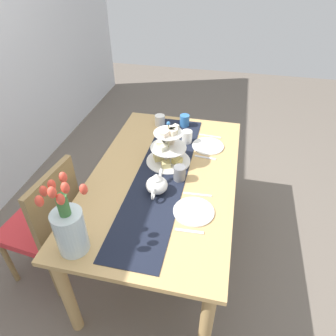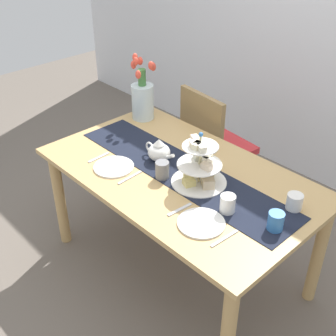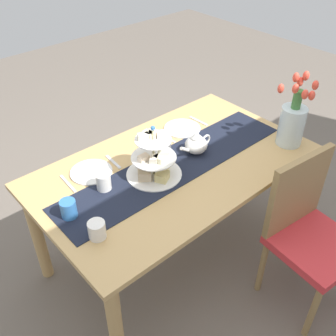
{
  "view_description": "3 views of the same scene",
  "coord_description": "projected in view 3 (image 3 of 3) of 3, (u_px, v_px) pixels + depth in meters",
  "views": [
    {
      "loc": [
        -1.51,
        -0.36,
        1.97
      ],
      "look_at": [
        0.02,
        -0.03,
        0.77
      ],
      "focal_mm": 32.9,
      "sensor_mm": 36.0,
      "label": 1
    },
    {
      "loc": [
        1.46,
        -1.47,
        2.09
      ],
      "look_at": [
        -0.05,
        -0.04,
        0.75
      ],
      "focal_mm": 47.28,
      "sensor_mm": 36.0,
      "label": 2
    },
    {
      "loc": [
        1.2,
        1.31,
        2.06
      ],
      "look_at": [
        0.08,
        0.04,
        0.77
      ],
      "focal_mm": 42.48,
      "sensor_mm": 36.0,
      "label": 3
    }
  ],
  "objects": [
    {
      "name": "knife_right",
      "position": [
        68.0,
        184.0,
        2.08
      ],
      "size": [
        0.03,
        0.17,
        0.01
      ],
      "primitive_type": "cube",
      "rotation": [
        0.0,
        0.0,
        -0.07
      ],
      "color": "silver",
      "rests_on": "dining_table"
    },
    {
      "name": "ground_plane",
      "position": [
        173.0,
        251.0,
        2.67
      ],
      "size": [
        8.0,
        8.0,
        0.0
      ],
      "primitive_type": "plane",
      "color": "#6B6056"
    },
    {
      "name": "fork_left",
      "position": [
        198.0,
        121.0,
        2.59
      ],
      "size": [
        0.02,
        0.15,
        0.01
      ],
      "primitive_type": "cube",
      "rotation": [
        0.0,
        0.0,
        0.05
      ],
      "color": "silver",
      "rests_on": "dining_table"
    },
    {
      "name": "tiered_cake_stand",
      "position": [
        154.0,
        161.0,
        2.08
      ],
      "size": [
        0.3,
        0.3,
        0.3
      ],
      "color": "beige",
      "rests_on": "table_runner"
    },
    {
      "name": "mug_orange",
      "position": [
        69.0,
        209.0,
        1.86
      ],
      "size": [
        0.08,
        0.08,
        0.09
      ],
      "primitive_type": "cylinder",
      "color": "#3370B7",
      "rests_on": "dining_table"
    },
    {
      "name": "dining_table",
      "position": [
        174.0,
        178.0,
        2.29
      ],
      "size": [
        1.57,
        0.92,
        0.73
      ],
      "color": "tan",
      "rests_on": "ground_plane"
    },
    {
      "name": "table_runner",
      "position": [
        175.0,
        165.0,
        2.22
      ],
      "size": [
        1.46,
        0.32,
        0.0
      ],
      "primitive_type": "cube",
      "color": "black",
      "rests_on": "dining_table"
    },
    {
      "name": "teapot",
      "position": [
        196.0,
        144.0,
        2.28
      ],
      "size": [
        0.24,
        0.13,
        0.14
      ],
      "color": "white",
      "rests_on": "table_runner"
    },
    {
      "name": "mug_white_text",
      "position": [
        104.0,
        182.0,
        2.03
      ],
      "size": [
        0.08,
        0.08,
        0.09
      ],
      "primitive_type": "cylinder",
      "color": "white",
      "rests_on": "dining_table"
    },
    {
      "name": "fork_right",
      "position": [
        113.0,
        162.0,
        2.24
      ],
      "size": [
        0.03,
        0.15,
        0.01
      ],
      "primitive_type": "cube",
      "rotation": [
        0.0,
        0.0,
        -0.08
      ],
      "color": "silver",
      "rests_on": "dining_table"
    },
    {
      "name": "dinner_plate_left",
      "position": [
        182.0,
        128.0,
        2.52
      ],
      "size": [
        0.23,
        0.23,
        0.01
      ],
      "primitive_type": "cylinder",
      "color": "white",
      "rests_on": "dining_table"
    },
    {
      "name": "knife_left",
      "position": [
        165.0,
        137.0,
        2.44
      ],
      "size": [
        0.02,
        0.17,
        0.01
      ],
      "primitive_type": "cube",
      "rotation": [
        0.0,
        0.0,
        0.05
      ],
      "color": "silver",
      "rests_on": "dining_table"
    },
    {
      "name": "tulip_vase",
      "position": [
        293.0,
        121.0,
        2.3
      ],
      "size": [
        0.18,
        0.2,
        0.44
      ],
      "color": "silver",
      "rests_on": "dining_table"
    },
    {
      "name": "chair_left",
      "position": [
        308.0,
        229.0,
        2.14
      ],
      "size": [
        0.46,
        0.46,
        0.91
      ],
      "color": "olive",
      "rests_on": "ground_plane"
    },
    {
      "name": "cream_jug",
      "position": [
        97.0,
        230.0,
        1.76
      ],
      "size": [
        0.08,
        0.08,
        0.08
      ],
      "primitive_type": "cylinder",
      "color": "white",
      "rests_on": "dining_table"
    },
    {
      "name": "mug_grey",
      "position": [
        165.0,
        147.0,
        2.27
      ],
      "size": [
        0.08,
        0.08,
        0.09
      ],
      "primitive_type": "cylinder",
      "color": "slate",
      "rests_on": "table_runner"
    },
    {
      "name": "dinner_plate_right",
      "position": [
        91.0,
        172.0,
        2.16
      ],
      "size": [
        0.23,
        0.23,
        0.01
      ],
      "primitive_type": "cylinder",
      "color": "white",
      "rests_on": "dining_table"
    }
  ]
}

